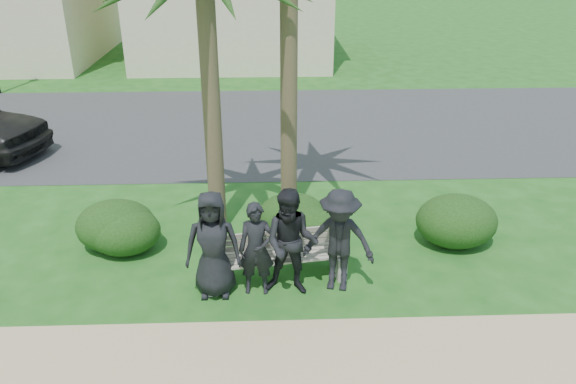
% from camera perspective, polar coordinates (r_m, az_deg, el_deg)
% --- Properties ---
extents(ground, '(160.00, 160.00, 0.00)m').
position_cam_1_polar(ground, '(9.32, -4.44, -9.18)').
color(ground, '#194E16').
rests_on(ground, ground).
extents(footpath, '(30.00, 1.60, 0.01)m').
position_cam_1_polar(footpath, '(7.90, -4.88, -16.56)').
color(footpath, tan).
rests_on(footpath, ground).
extents(asphalt_street, '(160.00, 8.00, 0.01)m').
position_cam_1_polar(asphalt_street, '(16.55, -3.53, 6.66)').
color(asphalt_street, '#2D2D30').
rests_on(asphalt_street, ground).
extents(park_bench, '(2.33, 0.85, 0.79)m').
position_cam_1_polar(park_bench, '(9.19, -1.21, -7.01)').
color(park_bench, gray).
rests_on(park_bench, ground).
extents(man_a, '(0.86, 0.56, 1.75)m').
position_cam_1_polar(man_a, '(8.68, -7.63, -5.32)').
color(man_a, black).
rests_on(man_a, ground).
extents(man_b, '(0.57, 0.38, 1.54)m').
position_cam_1_polar(man_b, '(8.71, -3.22, -5.82)').
color(man_b, black).
rests_on(man_b, ground).
extents(man_c, '(0.96, 0.81, 1.77)m').
position_cam_1_polar(man_c, '(8.63, 0.34, -5.21)').
color(man_c, black).
rests_on(man_c, ground).
extents(man_d, '(1.24, 0.89, 1.73)m').
position_cam_1_polar(man_d, '(8.77, 5.21, -4.95)').
color(man_d, black).
rests_on(man_d, ground).
extents(hedge_a, '(1.42, 1.17, 0.92)m').
position_cam_1_polar(hedge_a, '(10.50, -17.10, -3.15)').
color(hedge_a, black).
rests_on(hedge_a, ground).
extents(hedge_b, '(1.28, 1.06, 0.84)m').
position_cam_1_polar(hedge_b, '(10.36, -16.32, -3.73)').
color(hedge_b, black).
rests_on(hedge_b, ground).
extents(hedge_d, '(1.31, 1.08, 0.85)m').
position_cam_1_polar(hedge_d, '(10.43, 0.42, -2.36)').
color(hedge_d, black).
rests_on(hedge_d, ground).
extents(hedge_e, '(1.20, 0.99, 0.78)m').
position_cam_1_polar(hedge_e, '(10.08, 2.02, -3.65)').
color(hedge_e, black).
rests_on(hedge_e, ground).
extents(hedge_f, '(1.47, 1.21, 0.96)m').
position_cam_1_polar(hedge_f, '(10.61, 16.76, -2.70)').
color(hedge_f, black).
rests_on(hedge_f, ground).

